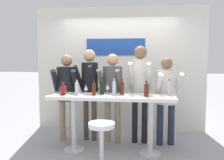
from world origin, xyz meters
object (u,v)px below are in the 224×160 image
at_px(bar_stool, 102,138).
at_px(person_left, 90,84).
at_px(person_center_left, 112,88).
at_px(wine_bottle_3, 94,88).
at_px(wine_bottle_4, 146,89).
at_px(wine_glass_1, 86,88).
at_px(wine_bottle_5, 102,86).
at_px(wine_bottle_2, 122,87).
at_px(person_far_left, 67,88).
at_px(wine_glass_0, 107,87).
at_px(person_center, 140,83).
at_px(wine_bottle_1, 114,87).
at_px(decorative_vase, 63,90).
at_px(wine_bottle_6, 77,88).
at_px(tasting_table, 111,105).
at_px(person_center_right, 166,92).

bearing_deg(bar_stool, person_left, 110.06).
relative_size(person_center_left, wine_bottle_3, 6.63).
distance_m(wine_bottle_4, wine_glass_1, 1.01).
bearing_deg(wine_bottle_5, wine_bottle_2, -3.88).
height_order(person_far_left, wine_glass_0, person_far_left).
bearing_deg(person_center_left, person_far_left, -169.88).
bearing_deg(person_center, wine_bottle_3, -142.15).
bearing_deg(wine_bottle_5, person_left, 124.66).
height_order(person_far_left, wine_bottle_1, person_far_left).
height_order(wine_glass_1, decorative_vase, decorative_vase).
xyz_separation_m(wine_bottle_6, wine_glass_1, (0.16, -0.01, -0.00)).
bearing_deg(person_left, wine_glass_1, -71.66).
bearing_deg(wine_glass_0, wine_glass_1, -155.49).
distance_m(tasting_table, wine_bottle_3, 0.41).
distance_m(wine_bottle_3, decorative_vase, 0.53).
bearing_deg(wine_bottle_5, tasting_table, -28.30).
height_order(person_far_left, person_left, person_left).
xyz_separation_m(wine_bottle_2, wine_glass_1, (-0.60, -0.13, -0.00)).
relative_size(wine_bottle_4, decorative_vase, 1.17).
bearing_deg(wine_bottle_4, person_far_left, 160.75).
distance_m(wine_glass_1, decorative_vase, 0.40).
xyz_separation_m(person_left, wine_bottle_6, (-0.09, -0.60, -0.00)).
height_order(tasting_table, person_far_left, person_far_left).
xyz_separation_m(person_center_right, wine_bottle_2, (-0.78, -0.40, 0.12)).
bearing_deg(wine_bottle_3, wine_glass_0, 32.72).
xyz_separation_m(person_center_right, wine_bottle_3, (-1.25, -0.51, 0.11)).
bearing_deg(bar_stool, tasting_table, 84.84).
distance_m(person_left, wine_bottle_4, 1.25).
bearing_deg(bar_stool, wine_bottle_3, 110.97).
bearing_deg(person_left, tasting_table, -36.57).
bearing_deg(wine_glass_1, wine_glass_0, 24.51).
distance_m(person_far_left, wine_bottle_2, 1.17).
bearing_deg(wine_bottle_3, wine_glass_1, -170.99).
bearing_deg(wine_bottle_3, person_far_left, 141.25).
bearing_deg(person_center, bar_stool, -112.66).
bearing_deg(wine_bottle_6, person_center_right, 18.67).
bearing_deg(wine_bottle_4, bar_stool, -137.45).
distance_m(person_center_right, wine_bottle_2, 0.89).
bearing_deg(person_far_left, person_center, -3.09).
height_order(wine_bottle_1, decorative_vase, wine_bottle_1).
xyz_separation_m(person_far_left, wine_bottle_2, (1.10, -0.40, 0.09)).
relative_size(bar_stool, person_center_left, 0.41).
bearing_deg(person_center_left, bar_stool, -82.45).
height_order(tasting_table, person_center, person_center).
relative_size(wine_bottle_1, wine_glass_1, 1.74).
xyz_separation_m(person_left, wine_bottle_1, (0.55, -0.57, 0.01)).
bearing_deg(decorative_vase, tasting_table, 4.60).
distance_m(person_far_left, wine_glass_1, 0.73).
distance_m(person_far_left, wine_glass_0, 0.93).
relative_size(person_far_left, person_center_right, 1.03).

